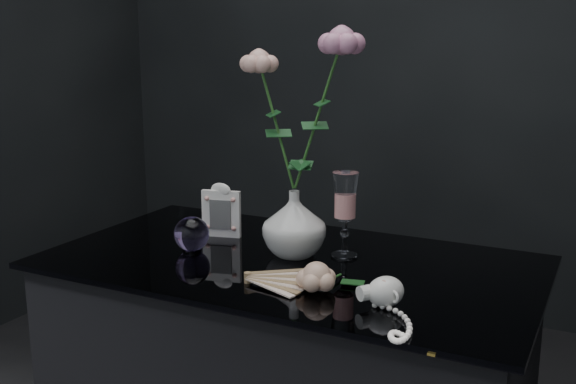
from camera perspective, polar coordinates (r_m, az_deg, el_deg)
The scene contains 8 objects.
vase at distance 1.47m, azimuth 0.53°, elevation -2.69°, with size 0.14×0.14×0.15m, color silver.
wine_glass at distance 1.46m, azimuth 4.84°, elevation -1.95°, with size 0.06×0.06×0.19m, color white, non-canonical shape.
picture_frame at distance 1.62m, azimuth -5.67°, elevation -1.52°, with size 0.10×0.08×0.13m, color white, non-canonical shape.
paperweight at distance 1.53m, azimuth -8.16°, elevation -3.53°, with size 0.08×0.08×0.08m, color #9E80D0, non-canonical shape.
paper_fan at distance 1.33m, azimuth -3.43°, elevation -7.16°, with size 0.24×0.19×0.03m, color #FEF2CB, non-canonical shape.
loose_rose at distance 1.28m, azimuth 2.44°, elevation -7.18°, with size 0.13×0.17×0.06m, color #DDAC8E, non-canonical shape.
pearl_jar at distance 1.22m, azimuth 8.27°, elevation -8.23°, with size 0.19×0.20×0.06m, color white, non-canonical shape.
roses at distance 1.42m, azimuth 1.13°, elevation 7.45°, with size 0.25×0.11×0.39m.
Camera 1 is at (0.62, -1.19, 1.23)m, focal length 42.00 mm.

